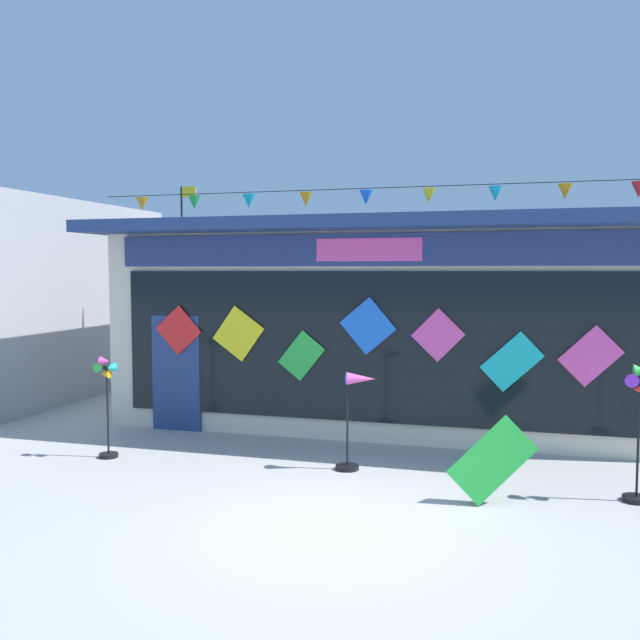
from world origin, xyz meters
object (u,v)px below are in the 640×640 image
(kite_shop_building, at_px, (393,320))
(display_kite_on_ground, at_px, (492,460))
(wind_spinner_center_left, at_px, (640,414))
(wind_spinner_far_left, at_px, (106,397))
(wind_spinner_left, at_px, (355,410))

(kite_shop_building, xyz_separation_m, display_kite_on_ground, (2.01, -4.78, -1.30))
(kite_shop_building, relative_size, display_kite_on_ground, 9.95)
(wind_spinner_center_left, bearing_deg, kite_shop_building, 131.15)
(wind_spinner_far_left, xyz_separation_m, wind_spinner_center_left, (7.24, -0.00, 0.15))
(wind_spinner_far_left, bearing_deg, kite_shop_building, 49.91)
(wind_spinner_left, bearing_deg, wind_spinner_center_left, -6.08)
(wind_spinner_far_left, distance_m, display_kite_on_ground, 5.60)
(wind_spinner_left, xyz_separation_m, display_kite_on_ground, (1.87, -0.93, -0.31))
(wind_spinner_left, distance_m, display_kite_on_ground, 2.12)
(wind_spinner_far_left, relative_size, display_kite_on_ground, 1.53)
(kite_shop_building, xyz_separation_m, wind_spinner_left, (0.13, -3.84, -0.99))
(display_kite_on_ground, bearing_deg, wind_spinner_far_left, 174.29)
(display_kite_on_ground, bearing_deg, wind_spinner_center_left, 18.26)
(kite_shop_building, xyz_separation_m, wind_spinner_far_left, (-3.55, -4.22, -0.91))
(wind_spinner_far_left, xyz_separation_m, wind_spinner_left, (3.69, 0.38, -0.08))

